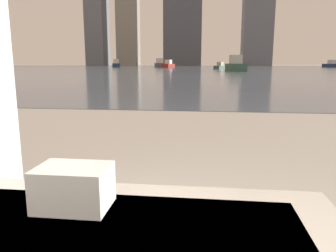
# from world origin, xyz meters

# --- Properties ---
(towel_stack) EXTENTS (0.27, 0.20, 0.16)m
(towel_stack) POSITION_xyz_m (-0.10, 0.85, 0.62)
(towel_stack) COLOR white
(towel_stack) RESTS_ON bathtub
(harbor_water) EXTENTS (180.00, 110.00, 0.01)m
(harbor_water) POSITION_xyz_m (0.00, 62.00, 0.01)
(harbor_water) COLOR slate
(harbor_water) RESTS_ON ground_plane
(harbor_boat_0) EXTENTS (2.32, 3.22, 1.15)m
(harbor_boat_0) POSITION_xyz_m (2.44, 56.34, 0.42)
(harbor_boat_0) COLOR #335647
(harbor_boat_0) RESTS_ON harbor_water
(harbor_boat_1) EXTENTS (3.17, 5.68, 2.02)m
(harbor_boat_1) POSITION_xyz_m (-10.72, 75.63, 0.72)
(harbor_boat_1) COLOR #4C4C51
(harbor_boat_1) RESTS_ON harbor_water
(harbor_boat_2) EXTENTS (2.32, 5.43, 1.98)m
(harbor_boat_2) POSITION_xyz_m (3.78, 41.66, 0.71)
(harbor_boat_2) COLOR #335647
(harbor_boat_2) RESTS_ON harbor_water
(harbor_boat_3) EXTENTS (2.41, 4.57, 1.63)m
(harbor_boat_3) POSITION_xyz_m (-7.98, 69.96, 0.58)
(harbor_boat_3) COLOR maroon
(harbor_boat_3) RESTS_ON harbor_water
(harbor_boat_4) EXTENTS (2.99, 5.23, 1.86)m
(harbor_boat_4) POSITION_xyz_m (-20.95, 75.46, 0.66)
(harbor_boat_4) COLOR navy
(harbor_boat_4) RESTS_ON harbor_water
(harbor_boat_5) EXTENTS (3.23, 4.64, 1.65)m
(harbor_boat_5) POSITION_xyz_m (27.96, 78.08, 0.59)
(harbor_boat_5) COLOR navy
(harbor_boat_5) RESTS_ON harbor_water
(skyline_tower_0) EXTENTS (6.57, 8.76, 40.18)m
(skyline_tower_0) POSITION_xyz_m (-39.54, 118.00, 20.09)
(skyline_tower_0) COLOR slate
(skyline_tower_0) RESTS_ON ground_plane
(skyline_tower_2) EXTENTS (13.11, 6.45, 27.05)m
(skyline_tower_2) POSITION_xyz_m (-8.60, 118.00, 13.52)
(skyline_tower_2) COLOR #4C515B
(skyline_tower_2) RESTS_ON ground_plane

